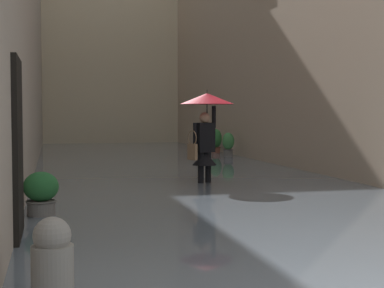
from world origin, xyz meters
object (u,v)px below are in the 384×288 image
potted_plant_mid_left (216,142)px  potted_plant_mid_right (41,197)px  person_wading (206,119)px  mooring_bollard (53,272)px  potted_plant_near_left (228,146)px

potted_plant_mid_left → potted_plant_mid_right: size_ratio=1.32×
person_wading → potted_plant_mid_left: 8.94m
person_wading → mooring_bollard: (3.03, 6.90, -1.06)m
potted_plant_mid_left → potted_plant_near_left: (0.12, 1.88, -0.04)m
potted_plant_mid_left → potted_plant_near_left: potted_plant_mid_left is taller
person_wading → potted_plant_near_left: (-2.54, -6.61, -0.93)m
potted_plant_mid_right → potted_plant_mid_left: bearing=-116.8°
person_wading → potted_plant_mid_right: 4.55m
potted_plant_near_left → mooring_bollard: bearing=67.6°
person_wading → mooring_bollard: bearing=66.3°
potted_plant_near_left → mooring_bollard: 14.61m
person_wading → potted_plant_near_left: size_ratio=2.15×
person_wading → potted_plant_mid_left: size_ratio=2.01×
potted_plant_near_left → person_wading: bearing=69.0°
potted_plant_mid_left → mooring_bollard: (5.69, 15.39, -0.17)m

